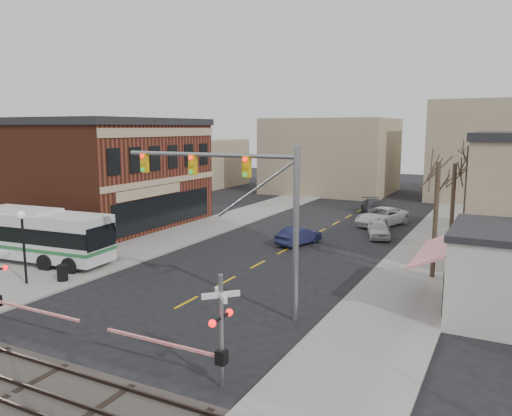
{
  "coord_description": "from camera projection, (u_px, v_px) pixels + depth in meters",
  "views": [
    {
      "loc": [
        14.25,
        -17.91,
        8.79
      ],
      "look_at": [
        -0.75,
        11.19,
        3.5
      ],
      "focal_mm": 35.0,
      "sensor_mm": 36.0,
      "label": 1
    }
  ],
  "objects": [
    {
      "name": "car_d",
      "position": [
        374.0,
        207.0,
        50.65
      ],
      "size": [
        4.15,
        5.71,
        1.54
      ],
      "primitive_type": "imported",
      "rotation": [
        0.0,
        0.0,
        0.43
      ],
      "color": "#404045",
      "rests_on": "ground"
    },
    {
      "name": "rail_tracks",
      "position": [
        11.0,
        392.0,
        16.52
      ],
      "size": [
        160.0,
        3.91,
        0.14
      ],
      "color": "#2D231E",
      "rests_on": "ground"
    },
    {
      "name": "traffic_signal_mast",
      "position": [
        244.0,
        194.0,
        23.31
      ],
      "size": [
        9.48,
        0.3,
        8.0
      ],
      "color": "gray",
      "rests_on": "ground"
    },
    {
      "name": "trash_bin",
      "position": [
        62.0,
        273.0,
        28.5
      ],
      "size": [
        0.6,
        0.6,
        0.92
      ],
      "primitive_type": "cylinder",
      "color": "black",
      "rests_on": "sidewalk_west"
    },
    {
      "name": "pedestrian_far",
      "position": [
        103.0,
        243.0,
        33.72
      ],
      "size": [
        0.99,
        1.11,
        1.88
      ],
      "primitive_type": "imported",
      "rotation": [
        0.0,
        0.0,
        1.2
      ],
      "color": "#333959",
      "rests_on": "sidewalk_west"
    },
    {
      "name": "rr_crossing_east",
      "position": [
        211.0,
        330.0,
        16.95
      ],
      "size": [
        5.6,
        1.36,
        4.0
      ],
      "color": "gray",
      "rests_on": "ground"
    },
    {
      "name": "car_c",
      "position": [
        382.0,
        217.0,
        45.19
      ],
      "size": [
        4.33,
        6.4,
        1.63
      ],
      "primitive_type": "imported",
      "rotation": [
        0.0,
        0.0,
        -0.3
      ],
      "color": "white",
      "rests_on": "ground"
    },
    {
      "name": "transit_bus",
      "position": [
        22.0,
        233.0,
        32.98
      ],
      "size": [
        13.22,
        3.95,
        3.35
      ],
      "color": "silver",
      "rests_on": "ground"
    },
    {
      "name": "tree_east_a",
      "position": [
        435.0,
        220.0,
        28.78
      ],
      "size": [
        0.28,
        0.28,
        6.75
      ],
      "color": "#382B21",
      "rests_on": "sidewalk_east"
    },
    {
      "name": "car_b",
      "position": [
        299.0,
        236.0,
        37.82
      ],
      "size": [
        2.51,
        4.32,
        1.35
      ],
      "primitive_type": "imported",
      "rotation": [
        0.0,
        0.0,
        2.86
      ],
      "color": "#181C3D",
      "rests_on": "ground"
    },
    {
      "name": "tree_east_b",
      "position": [
        452.0,
        210.0,
        33.95
      ],
      "size": [
        0.28,
        0.28,
        6.3
      ],
      "color": "#382B21",
      "rests_on": "sidewalk_east"
    },
    {
      "name": "tree_east_c",
      "position": [
        466.0,
        190.0,
        40.81
      ],
      "size": [
        0.28,
        0.28,
        7.2
      ],
      "color": "#382B21",
      "rests_on": "sidewalk_east"
    },
    {
      "name": "brick_building",
      "position": [
        42.0,
        169.0,
        49.04
      ],
      "size": [
        30.4,
        15.4,
        9.6
      ],
      "color": "brown",
      "rests_on": "ground"
    },
    {
      "name": "street_lamp",
      "position": [
        23.0,
        232.0,
        27.57
      ],
      "size": [
        0.44,
        0.44,
        4.15
      ],
      "color": "black",
      "rests_on": "sidewalk_west"
    },
    {
      "name": "pedestrian_near",
      "position": [
        77.0,
        258.0,
        30.56
      ],
      "size": [
        0.41,
        0.59,
        1.53
      ],
      "primitive_type": "imported",
      "rotation": [
        0.0,
        0.0,
        1.49
      ],
      "color": "#5E534B",
      "rests_on": "sidewalk_west"
    },
    {
      "name": "ballast_strip",
      "position": [
        11.0,
        395.0,
        16.54
      ],
      "size": [
        160.0,
        5.0,
        0.06
      ],
      "primitive_type": "cube",
      "color": "#332D28",
      "rests_on": "ground"
    },
    {
      "name": "rr_crossing_west",
      "position": [
        1.0,
        284.0,
        22.03
      ],
      "size": [
        5.6,
        1.36,
        4.0
      ],
      "color": "gray",
      "rests_on": "ground"
    },
    {
      "name": "sidewalk_east",
      "position": [
        434.0,
        247.0,
        36.8
      ],
      "size": [
        5.0,
        60.0,
        0.12
      ],
      "primitive_type": "cube",
      "color": "gray",
      "rests_on": "ground"
    },
    {
      "name": "sidewalk_west",
      "position": [
        215.0,
        225.0,
        45.4
      ],
      "size": [
        5.0,
        60.0,
        0.12
      ],
      "primitive_type": "cube",
      "color": "gray",
      "rests_on": "ground"
    },
    {
      "name": "ground",
      "position": [
        162.0,
        316.0,
        23.56
      ],
      "size": [
        160.0,
        160.0,
        0.0
      ],
      "primitive_type": "plane",
      "color": "black",
      "rests_on": "ground"
    },
    {
      "name": "car_a",
      "position": [
        379.0,
        229.0,
        40.2
      ],
      "size": [
        2.78,
        4.34,
        1.37
      ],
      "primitive_type": "imported",
      "rotation": [
        0.0,
        0.0,
        0.31
      ],
      "color": "silver",
      "rests_on": "ground"
    }
  ]
}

